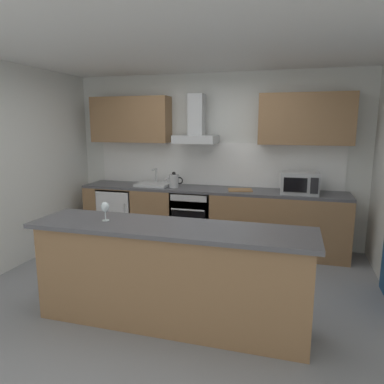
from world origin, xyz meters
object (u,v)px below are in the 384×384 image
(microwave, at_px, (300,183))
(sink, at_px, (153,184))
(range_hood, at_px, (196,128))
(oven, at_px, (194,216))
(kettle, at_px, (174,181))
(wine_glass, at_px, (105,208))
(chopping_board, at_px, (240,190))
(refrigerator, at_px, (121,213))

(microwave, height_order, sink, microwave)
(range_hood, bearing_deg, oven, -90.00)
(kettle, distance_m, wine_glass, 2.14)
(microwave, height_order, chopping_board, microwave)
(sink, relative_size, kettle, 1.73)
(refrigerator, relative_size, range_hood, 1.18)
(sink, bearing_deg, chopping_board, -1.47)
(oven, bearing_deg, sink, 179.03)
(refrigerator, relative_size, chopping_board, 2.50)
(kettle, bearing_deg, refrigerator, 178.07)
(microwave, xyz_separation_m, chopping_board, (-0.82, 0.00, -0.14))
(microwave, relative_size, range_hood, 0.69)
(wine_glass, bearing_deg, oven, 83.39)
(oven, bearing_deg, range_hood, 90.00)
(oven, height_order, refrigerator, oven)
(refrigerator, height_order, microwave, microwave)
(wine_glass, xyz_separation_m, chopping_board, (0.95, 2.14, -0.16))
(microwave, xyz_separation_m, kettle, (-1.82, -0.01, -0.04))
(sink, bearing_deg, oven, -0.97)
(refrigerator, relative_size, kettle, 2.94)
(oven, xyz_separation_m, sink, (-0.65, 0.01, 0.47))
(oven, distance_m, chopping_board, 0.83)
(microwave, bearing_deg, chopping_board, 179.71)
(kettle, bearing_deg, chopping_board, 0.57)
(kettle, bearing_deg, range_hood, 28.51)
(wine_glass, relative_size, chopping_board, 0.52)
(kettle, relative_size, wine_glass, 1.62)
(sink, height_order, wine_glass, sink)
(refrigerator, xyz_separation_m, microwave, (2.74, -0.03, 0.62))
(refrigerator, distance_m, microwave, 2.81)
(sink, xyz_separation_m, chopping_board, (1.35, -0.03, -0.02))
(wine_glass, bearing_deg, kettle, 91.32)
(kettle, relative_size, range_hood, 0.40)
(oven, distance_m, sink, 0.80)
(wine_glass, height_order, chopping_board, wine_glass)
(sink, relative_size, chopping_board, 1.47)
(microwave, distance_m, wine_glass, 2.78)
(sink, xyz_separation_m, range_hood, (0.65, 0.12, 0.86))
(sink, bearing_deg, wine_glass, -79.58)
(oven, xyz_separation_m, chopping_board, (0.70, -0.02, 0.45))
(sink, distance_m, range_hood, 1.08)
(oven, xyz_separation_m, range_hood, (-0.00, 0.13, 1.33))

